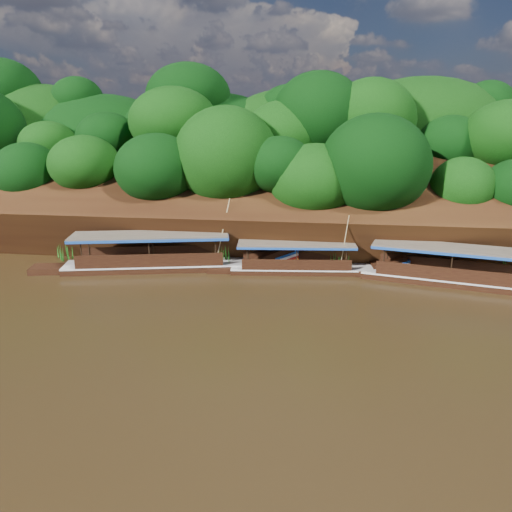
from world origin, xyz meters
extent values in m
plane|color=black|center=(0.00, 0.00, 0.00)|extent=(160.00, 160.00, 0.00)
cube|color=black|center=(0.00, 16.00, 3.50)|extent=(120.00, 16.12, 13.64)
cube|color=black|center=(0.00, 26.00, 0.00)|extent=(120.00, 24.00, 12.00)
ellipsoid|color=#093B0B|center=(-30.00, 22.00, 9.00)|extent=(20.00, 10.00, 8.00)
ellipsoid|color=#093B0B|center=(-6.00, 15.00, 3.50)|extent=(18.00, 8.00, 6.40)
ellipsoid|color=#093B0B|center=(0.00, 23.00, 9.20)|extent=(24.00, 11.00, 8.40)
cube|color=black|center=(10.04, 6.93, 0.00)|extent=(13.39, 5.18, 0.93)
cube|color=silver|center=(10.04, 6.93, 0.44)|extent=(13.40, 5.25, 0.10)
cube|color=brown|center=(9.23, 7.12, 2.49)|extent=(10.67, 4.87, 0.12)
cube|color=#1847A0|center=(9.23, 7.12, 2.36)|extent=(10.67, 4.87, 0.19)
cube|color=black|center=(-0.59, 8.30, 0.00)|extent=(10.84, 3.10, 0.80)
cube|color=silver|center=(-0.59, 8.30, 0.38)|extent=(10.85, 3.16, 0.09)
cube|color=black|center=(5.39, 8.95, 0.62)|extent=(2.68, 1.73, 1.51)
cube|color=#1847A0|center=(6.06, 9.02, 0.89)|extent=(1.47, 1.66, 0.55)
cube|color=#B41B14|center=(6.06, 9.02, 0.59)|extent=(1.47, 1.66, 0.55)
cube|color=brown|center=(-1.25, 8.23, 2.15)|extent=(8.57, 3.14, 0.11)
cube|color=#1847A0|center=(-1.25, 8.23, 2.04)|extent=(8.57, 3.14, 0.16)
cylinder|color=tan|center=(2.13, 8.06, 2.38)|extent=(0.51, 0.31, 3.94)
cube|color=black|center=(-10.94, 7.57, 0.00)|extent=(14.59, 5.58, 0.98)
cube|color=silver|center=(-10.94, 7.57, 0.47)|extent=(14.60, 5.65, 0.11)
cube|color=black|center=(-3.04, 9.39, 0.76)|extent=(3.71, 2.52, 1.94)
cube|color=#1847A0|center=(-2.16, 9.59, 1.09)|extent=(2.14, 2.22, 0.72)
cube|color=#B41B14|center=(-2.16, 9.59, 0.72)|extent=(2.14, 2.22, 0.72)
cube|color=brown|center=(-11.82, 7.36, 2.63)|extent=(11.62, 5.23, 0.13)
cube|color=#1847A0|center=(-11.82, 7.36, 2.50)|extent=(11.62, 5.23, 0.20)
cylinder|color=tan|center=(-6.64, 8.34, 2.91)|extent=(0.90, 1.61, 4.55)
cone|color=#1F5F17|center=(-19.70, 8.99, 0.77)|extent=(1.50, 1.50, 1.53)
cone|color=#1F5F17|center=(-12.56, 9.71, 0.83)|extent=(1.50, 1.50, 1.67)
cone|color=#1F5F17|center=(-6.63, 8.86, 0.79)|extent=(1.50, 1.50, 1.59)
cone|color=#1F5F17|center=(1.94, 9.33, 0.84)|extent=(1.50, 1.50, 1.68)
cone|color=#1F5F17|center=(6.72, 9.90, 0.88)|extent=(1.50, 1.50, 1.75)
cone|color=#1F5F17|center=(13.72, 9.64, 0.70)|extent=(1.50, 1.50, 1.40)
camera|label=1|loc=(0.77, -26.44, 10.90)|focal=35.00mm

